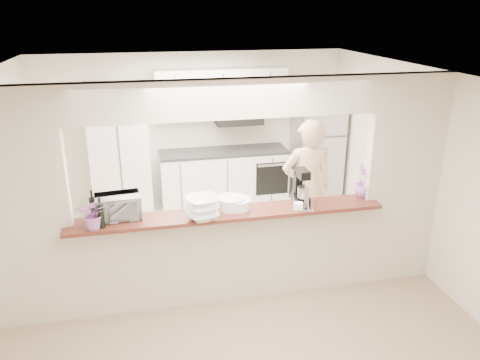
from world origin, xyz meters
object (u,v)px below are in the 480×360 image
object	(u,v)px
refrigerator	(316,151)
toaster_oven	(118,207)
stand_mixer	(301,187)
person	(307,189)

from	to	relation	value
refrigerator	toaster_oven	bearing A→B (deg)	-140.91
stand_mixer	person	world-z (taller)	person
person	stand_mixer	bearing A→B (deg)	66.33
refrigerator	stand_mixer	distance (m)	2.88
refrigerator	toaster_oven	size ratio (longest dim) A/B	3.74
toaster_oven	stand_mixer	distance (m)	2.00
stand_mixer	toaster_oven	bearing A→B (deg)	-179.62
stand_mixer	person	size ratio (longest dim) A/B	0.21
toaster_oven	person	world-z (taller)	person
toaster_oven	person	size ratio (longest dim) A/B	0.25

